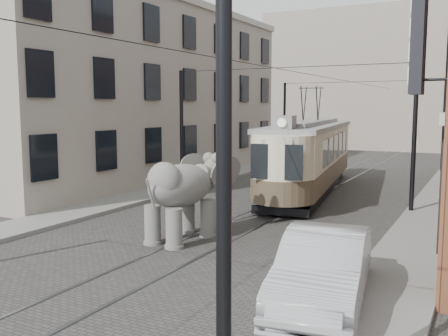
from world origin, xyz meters
The scene contains 10 objects.
ground centered at (0.00, 0.00, 0.00)m, with size 120.00×120.00×0.00m, color #3C3A37.
tram_rails centered at (0.00, 0.00, 0.01)m, with size 1.54×80.00×0.02m, color slate, non-canonical shape.
sidewalk_right centered at (6.00, 0.00, 0.07)m, with size 2.00×60.00×0.15m, color slate.
sidewalk_left centered at (-6.50, 0.00, 0.07)m, with size 2.00×60.00×0.15m, color slate.
stucco_building centered at (-11.00, 10.00, 5.00)m, with size 7.00×24.00×10.00m, color gray.
distant_block centered at (0.00, 40.00, 7.00)m, with size 28.00×10.00×14.00m, color gray.
catenary centered at (-0.20, 5.00, 3.00)m, with size 11.00×30.20×6.00m, color black, non-canonical shape.
tram centered at (-0.10, 9.25, 2.61)m, with size 2.71×13.15×5.22m, color beige, non-canonical shape.
elephant centered at (-0.77, -1.63, 1.36)m, with size 2.45×4.44×2.72m, color slate, non-canonical shape.
parked_car centered at (4.82, -4.71, 0.80)m, with size 1.72×4.88×1.61m, color #A09FA4.
Camera 1 is at (7.79, -14.91, 4.24)m, focal length 40.34 mm.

